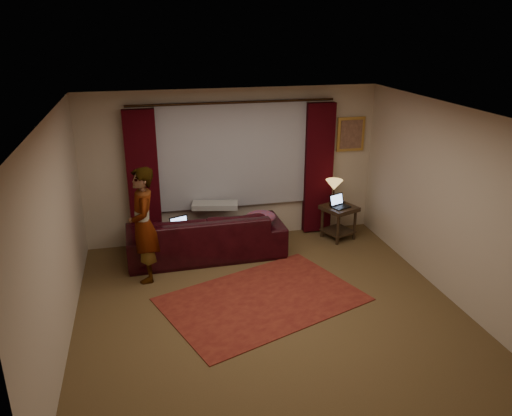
{
  "coord_description": "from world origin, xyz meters",
  "views": [
    {
      "loc": [
        -1.48,
        -5.55,
        3.59
      ],
      "look_at": [
        0.1,
        1.2,
        1.0
      ],
      "focal_mm": 35.0,
      "sensor_mm": 36.0,
      "label": 1
    }
  ],
  "objects_px": {
    "laptop_table": "(341,201)",
    "end_table": "(338,222)",
    "sofa": "(206,226)",
    "person": "(143,225)",
    "tiffany_lamp": "(334,193)",
    "laptop_sofa": "(182,226)"
  },
  "relations": [
    {
      "from": "sofa",
      "to": "tiffany_lamp",
      "type": "height_order",
      "value": "tiffany_lamp"
    },
    {
      "from": "tiffany_lamp",
      "to": "laptop_table",
      "type": "height_order",
      "value": "tiffany_lamp"
    },
    {
      "from": "tiffany_lamp",
      "to": "laptop_table",
      "type": "xyz_separation_m",
      "value": [
        0.1,
        -0.1,
        -0.13
      ]
    },
    {
      "from": "sofa",
      "to": "person",
      "type": "relative_size",
      "value": 1.47
    },
    {
      "from": "sofa",
      "to": "person",
      "type": "xyz_separation_m",
      "value": [
        -0.96,
        -0.59,
        0.35
      ]
    },
    {
      "from": "end_table",
      "to": "person",
      "type": "bearing_deg",
      "value": -167.46
    },
    {
      "from": "laptop_table",
      "to": "end_table",
      "type": "bearing_deg",
      "value": 67.52
    },
    {
      "from": "end_table",
      "to": "person",
      "type": "relative_size",
      "value": 0.35
    },
    {
      "from": "laptop_table",
      "to": "tiffany_lamp",
      "type": "bearing_deg",
      "value": 111.31
    },
    {
      "from": "end_table",
      "to": "laptop_table",
      "type": "xyz_separation_m",
      "value": [
        -0.0,
        -0.05,
        0.41
      ]
    },
    {
      "from": "laptop_table",
      "to": "person",
      "type": "xyz_separation_m",
      "value": [
        -3.32,
        -0.69,
        0.15
      ]
    },
    {
      "from": "laptop_sofa",
      "to": "sofa",
      "type": "bearing_deg",
      "value": 1.26
    },
    {
      "from": "end_table",
      "to": "tiffany_lamp",
      "type": "bearing_deg",
      "value": 152.35
    },
    {
      "from": "sofa",
      "to": "laptop_sofa",
      "type": "relative_size",
      "value": 7.53
    },
    {
      "from": "sofa",
      "to": "end_table",
      "type": "distance_m",
      "value": 2.37
    },
    {
      "from": "end_table",
      "to": "tiffany_lamp",
      "type": "relative_size",
      "value": 1.28
    },
    {
      "from": "sofa",
      "to": "person",
      "type": "bearing_deg",
      "value": 30.43
    },
    {
      "from": "laptop_sofa",
      "to": "person",
      "type": "distance_m",
      "value": 0.76
    },
    {
      "from": "laptop_sofa",
      "to": "end_table",
      "type": "distance_m",
      "value": 2.77
    },
    {
      "from": "sofa",
      "to": "end_table",
      "type": "bearing_deg",
      "value": -177.35
    },
    {
      "from": "laptop_sofa",
      "to": "person",
      "type": "bearing_deg",
      "value": -163.79
    },
    {
      "from": "laptop_sofa",
      "to": "laptop_table",
      "type": "xyz_separation_m",
      "value": [
        2.73,
        0.25,
        0.09
      ]
    }
  ]
}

